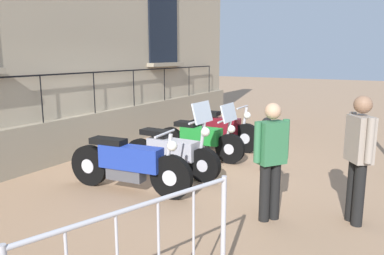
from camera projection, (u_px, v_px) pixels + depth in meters
ground_plane at (182, 166)px, 7.48m from camera, size 60.00×60.00×0.00m
motorcycle_blue at (129, 164)px, 6.00m from camera, size 2.22×0.61×1.03m
motorcycle_silver at (172, 153)px, 6.81m from camera, size 2.00×0.66×1.39m
motorcycle_green at (200, 139)px, 7.91m from camera, size 2.04×0.73×1.22m
motorcycle_maroon at (221, 131)px, 8.73m from camera, size 1.92×0.62×1.05m
bollard at (266, 144)px, 7.09m from camera, size 0.21×0.21×1.03m
pedestrian_standing at (271, 156)px, 4.88m from camera, size 0.39×0.45×1.57m
pedestrian_walking at (359, 153)px, 4.77m from camera, size 0.39×0.45×1.68m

